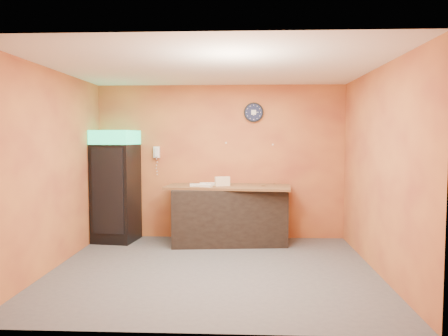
{
  "coord_description": "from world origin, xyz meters",
  "views": [
    {
      "loc": [
        0.42,
        -5.98,
        1.85
      ],
      "look_at": [
        0.12,
        0.6,
        1.39
      ],
      "focal_mm": 35.0,
      "sensor_mm": 36.0,
      "label": 1
    }
  ],
  "objects": [
    {
      "name": "prep_counter",
      "position": [
        0.16,
        1.57,
        0.49
      ],
      "size": [
        2.02,
        1.05,
        0.97
      ],
      "primitive_type": "cube",
      "rotation": [
        0.0,
        0.0,
        0.1
      ],
      "color": "black",
      "rests_on": "floor"
    },
    {
      "name": "back_wall",
      "position": [
        0.0,
        2.0,
        1.4
      ],
      "size": [
        4.5,
        0.02,
        2.8
      ],
      "primitive_type": "cube",
      "color": "orange",
      "rests_on": "floor"
    },
    {
      "name": "left_wall",
      "position": [
        -2.25,
        0.0,
        1.4
      ],
      "size": [
        0.02,
        4.0,
        2.8
      ],
      "primitive_type": "cube",
      "color": "orange",
      "rests_on": "floor"
    },
    {
      "name": "wrapped_sandwich_left",
      "position": [
        -0.36,
        1.45,
        1.03
      ],
      "size": [
        0.29,
        0.15,
        0.04
      ],
      "primitive_type": "cube",
      "rotation": [
        0.0,
        0.0,
        0.15
      ],
      "color": "silver",
      "rests_on": "butcher_paper"
    },
    {
      "name": "sub_roll_stack",
      "position": [
        0.06,
        1.49,
        1.09
      ],
      "size": [
        0.27,
        0.15,
        0.16
      ],
      "rotation": [
        0.0,
        0.0,
        0.26
      ],
      "color": "beige",
      "rests_on": "butcher_paper"
    },
    {
      "name": "wrapped_sandwich_right",
      "position": [
        -0.19,
        1.6,
        1.04
      ],
      "size": [
        0.31,
        0.13,
        0.04
      ],
      "primitive_type": "cube",
      "rotation": [
        0.0,
        0.0,
        0.03
      ],
      "color": "silver",
      "rests_on": "butcher_paper"
    },
    {
      "name": "wall_phone",
      "position": [
        -1.17,
        1.95,
        1.58
      ],
      "size": [
        0.11,
        0.1,
        0.21
      ],
      "color": "white",
      "rests_on": "back_wall"
    },
    {
      "name": "floor",
      "position": [
        0.0,
        0.0,
        0.0
      ],
      "size": [
        4.5,
        4.5,
        0.0
      ],
      "primitive_type": "plane",
      "color": "#47474C",
      "rests_on": "ground"
    },
    {
      "name": "wall_clock",
      "position": [
        0.6,
        1.97,
        2.3
      ],
      "size": [
        0.36,
        0.06,
        0.36
      ],
      "color": "black",
      "rests_on": "back_wall"
    },
    {
      "name": "right_wall",
      "position": [
        2.25,
        0.0,
        1.4
      ],
      "size": [
        0.02,
        4.0,
        2.8
      ],
      "primitive_type": "cube",
      "color": "orange",
      "rests_on": "floor"
    },
    {
      "name": "ceiling",
      "position": [
        0.0,
        0.0,
        2.8
      ],
      "size": [
        4.5,
        4.0,
        0.02
      ],
      "primitive_type": "cube",
      "color": "white",
      "rests_on": "back_wall"
    },
    {
      "name": "wrapped_sandwich_mid",
      "position": [
        -0.25,
        1.37,
        1.03
      ],
      "size": [
        0.28,
        0.2,
        0.04
      ],
      "primitive_type": "cube",
      "rotation": [
        0.0,
        0.0,
        -0.43
      ],
      "color": "silver",
      "rests_on": "butcher_paper"
    },
    {
      "name": "kitchen_tool",
      "position": [
        0.05,
        1.66,
        1.05
      ],
      "size": [
        0.07,
        0.07,
        0.07
      ],
      "primitive_type": "cylinder",
      "color": "silver",
      "rests_on": "butcher_paper"
    },
    {
      "name": "butcher_paper",
      "position": [
        0.16,
        1.57,
        0.99
      ],
      "size": [
        2.21,
        1.1,
        0.04
      ],
      "primitive_type": "cube",
      "rotation": [
        0.0,
        0.0,
        -0.1
      ],
      "color": "brown",
      "rests_on": "prep_counter"
    },
    {
      "name": "beverage_cooler",
      "position": [
        -1.84,
        1.61,
        0.96
      ],
      "size": [
        0.77,
        0.78,
        1.97
      ],
      "rotation": [
        0.0,
        0.0,
        -0.13
      ],
      "color": "black",
      "rests_on": "floor"
    }
  ]
}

